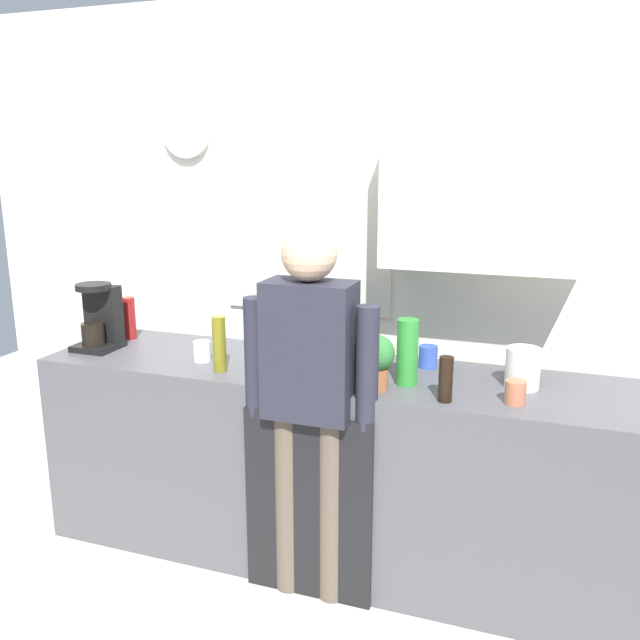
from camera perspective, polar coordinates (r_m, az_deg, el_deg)
ground_plane at (r=3.14m, az=-0.83°, el=-22.27°), size 8.00×8.00×0.00m
kitchen_counter at (r=3.14m, az=1.08°, el=-12.36°), size 2.73×0.64×0.93m
dishwasher_panel at (r=2.89m, az=-1.00°, el=-15.94°), size 0.56×0.02×0.83m
back_wall_assembly at (r=3.22m, az=4.68°, el=5.09°), size 4.33×0.42×2.60m
coffee_maker at (r=3.44m, az=-18.49°, el=0.07°), size 0.20×0.20×0.33m
bottle_clear_soda at (r=2.76m, az=7.55°, el=-2.77°), size 0.09×0.09×0.28m
bottle_green_wine at (r=3.17m, az=0.69°, el=-0.27°), size 0.07×0.07×0.30m
bottle_dark_sauce at (r=2.61m, az=10.79°, el=-5.04°), size 0.06×0.06×0.18m
bottle_olive_oil at (r=2.95m, az=-8.69°, el=-2.06°), size 0.06×0.06×0.25m
bottle_amber_beer at (r=2.89m, az=-2.89°, el=-2.44°), size 0.06×0.06×0.23m
bottle_red_vinegar at (r=3.58m, az=-16.12°, el=0.16°), size 0.06×0.06×0.22m
cup_terracotta_mug at (r=2.66m, az=16.51°, el=-6.01°), size 0.08×0.08×0.09m
cup_white_mug at (r=3.13m, az=-10.14°, el=-2.67°), size 0.08×0.08×0.09m
cup_blue_mug at (r=3.02m, az=9.31°, el=-3.15°), size 0.08×0.08×0.10m
potted_plant at (r=2.69m, az=4.88°, el=-3.32°), size 0.15×0.15×0.23m
storage_canister at (r=2.84m, az=17.09°, el=-3.98°), size 0.14×0.14×0.17m
person_at_sink at (r=2.69m, az=-0.90°, el=-5.73°), size 0.57×0.22×1.60m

